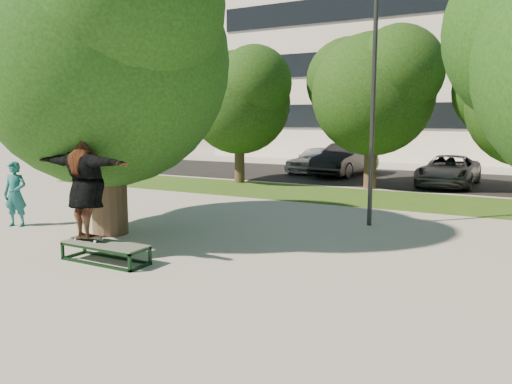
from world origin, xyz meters
The scene contains 14 objects.
ground centered at (0.00, 0.00, 0.00)m, with size 120.00×120.00×0.00m, color #AEAAA0.
grass_strip centered at (1.00, 9.50, 0.01)m, with size 30.00×4.00×0.02m, color #2A4C15.
asphalt_strip centered at (0.00, 16.00, 0.01)m, with size 40.00×8.00×0.01m, color black.
tree_left centered at (-4.29, 1.09, 4.42)m, with size 6.96×5.95×7.12m.
bg_tree_left centered at (-6.57, 11.07, 3.73)m, with size 5.28×4.51×5.77m.
bg_tree_mid centered at (-1.08, 12.08, 4.02)m, with size 5.76×4.92×6.24m.
lamppost centered at (1.00, 5.00, 3.15)m, with size 0.25×0.15×6.11m.
office_building centered at (-2.00, 31.98, 8.00)m, with size 30.00×14.12×16.00m.
grind_box centered at (-2.50, -0.84, 0.19)m, with size 1.80×0.60×0.38m.
skater_rig centered at (-2.95, -0.84, 1.41)m, with size 2.35×0.65×1.99m.
bystander centered at (-6.97, 0.48, 0.84)m, with size 0.61×0.40×1.68m, color #1A5E64.
car_silver_a centered at (-5.09, 16.50, 0.70)m, with size 1.64×4.08×1.39m, color #BCBCC1.
car_dark centered at (-3.40, 16.02, 0.79)m, with size 1.66×4.77×1.57m, color black.
car_grey centered at (1.66, 14.30, 0.64)m, with size 2.11×4.57×1.27m, color #5C5D62.
Camera 1 is at (4.56, -7.65, 2.73)m, focal length 35.00 mm.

